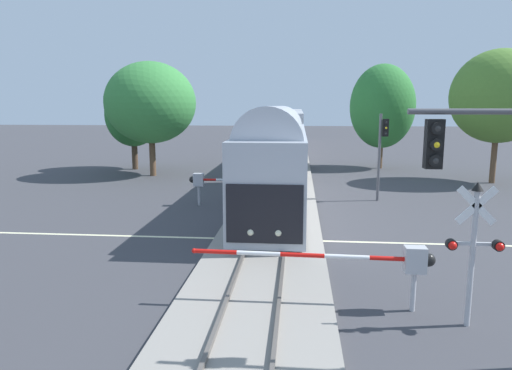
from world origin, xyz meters
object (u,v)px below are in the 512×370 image
(pine_left_background, at_px, (133,115))
(maple_right_background, at_px, (499,96))
(oak_behind_train, at_px, (151,103))
(crossing_gate_near, at_px, (383,261))
(crossing_gate_far, at_px, (209,181))
(traffic_signal_far_side, at_px, (382,143))
(crossing_signal_mast, at_px, (474,240))
(elm_centre_background, at_px, (382,106))
(commuter_train, at_px, (286,135))

(pine_left_background, distance_m, maple_right_background, 28.58)
(oak_behind_train, relative_size, maple_right_background, 0.94)
(pine_left_background, relative_size, maple_right_background, 0.79)
(crossing_gate_near, xyz_separation_m, pine_left_background, (-16.56, 27.11, 3.29))
(pine_left_background, height_order, maple_right_background, maple_right_background)
(crossing_gate_near, xyz_separation_m, crossing_gate_far, (-7.24, 12.86, -0.01))
(traffic_signal_far_side, distance_m, oak_behind_train, 18.48)
(crossing_gate_near, xyz_separation_m, crossing_signal_mast, (2.00, -0.80, 0.86))
(crossing_signal_mast, distance_m, traffic_signal_far_side, 15.92)
(crossing_gate_near, relative_size, elm_centre_background, 0.73)
(commuter_train, bearing_deg, crossing_gate_far, -101.23)
(crossing_gate_near, relative_size, maple_right_background, 0.70)
(elm_centre_background, distance_m, maple_right_background, 10.02)
(oak_behind_train, bearing_deg, traffic_signal_far_side, -27.38)
(commuter_train, bearing_deg, oak_behind_train, -141.42)
(crossing_signal_mast, xyz_separation_m, traffic_signal_far_side, (0.47, 15.88, 1.13))
(crossing_signal_mast, height_order, oak_behind_train, oak_behind_train)
(crossing_gate_near, bearing_deg, crossing_signal_mast, -21.76)
(traffic_signal_far_side, xyz_separation_m, pine_left_background, (-19.02, 12.04, 1.30))
(crossing_gate_far, height_order, maple_right_background, maple_right_background)
(oak_behind_train, xyz_separation_m, elm_centre_background, (18.70, 6.21, -0.28))
(pine_left_background, bearing_deg, oak_behind_train, -52.75)
(traffic_signal_far_side, relative_size, elm_centre_background, 0.56)
(elm_centre_background, bearing_deg, crossing_signal_mast, -95.40)
(pine_left_background, height_order, elm_centre_background, elm_centre_background)
(pine_left_background, bearing_deg, elm_centre_background, 6.93)
(crossing_gate_far, bearing_deg, oak_behind_train, 121.67)
(traffic_signal_far_side, distance_m, maple_right_background, 11.93)
(crossing_gate_far, bearing_deg, commuter_train, 78.77)
(crossing_gate_near, distance_m, crossing_signal_mast, 2.32)
(maple_right_background, bearing_deg, crossing_gate_near, -117.43)
(oak_behind_train, bearing_deg, pine_left_background, 127.25)
(elm_centre_background, bearing_deg, crossing_gate_far, -125.72)
(commuter_train, distance_m, oak_behind_train, 13.53)
(crossing_gate_far, relative_size, maple_right_background, 0.59)
(maple_right_background, bearing_deg, traffic_signal_far_side, -141.63)
(commuter_train, height_order, crossing_gate_near, commuter_train)
(crossing_gate_near, relative_size, pine_left_background, 0.89)
(oak_behind_train, relative_size, pine_left_background, 1.19)
(traffic_signal_far_side, bearing_deg, crossing_gate_near, -99.28)
(oak_behind_train, xyz_separation_m, maple_right_background, (25.38, -1.22, 0.42))
(crossing_gate_far, bearing_deg, traffic_signal_far_side, 12.90)
(commuter_train, distance_m, crossing_gate_near, 31.96)
(commuter_train, xyz_separation_m, crossing_gate_far, (-3.75, -18.88, -1.35))
(crossing_gate_near, bearing_deg, maple_right_background, 62.57)
(traffic_signal_far_side, height_order, oak_behind_train, oak_behind_train)
(crossing_signal_mast, bearing_deg, traffic_signal_far_side, 88.32)
(maple_right_background, bearing_deg, oak_behind_train, 177.25)
(crossing_gate_near, height_order, maple_right_background, maple_right_background)
(crossing_gate_far, bearing_deg, crossing_signal_mast, -55.91)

